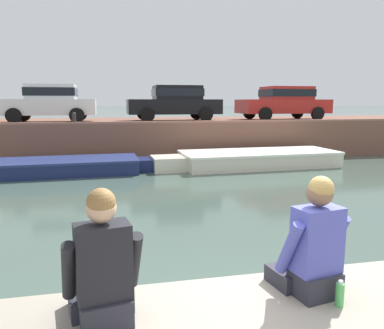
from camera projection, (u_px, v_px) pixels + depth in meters
ground_plane at (171, 200)px, 9.18m from camera, size 400.00×400.00×0.00m
far_quay_wall at (142, 136)px, 17.61m from camera, size 60.00×6.00×1.54m
far_wall_coping at (147, 122)px, 14.70m from camera, size 60.00×0.24×0.08m
boat_moored_west_navy at (69, 166)px, 12.54m from camera, size 6.04×2.12×0.50m
boat_moored_central_cream at (252, 159)px, 13.88m from camera, size 6.94×2.44×0.57m
car_left_inner_white at (50, 102)px, 15.56m from camera, size 3.82×1.90×1.54m
car_centre_black at (175, 102)px, 16.64m from camera, size 4.09×1.97×1.54m
car_right_inner_red at (284, 102)px, 17.72m from camera, size 4.27×2.11×1.54m
mooring_bollard_mid at (74, 118)px, 14.22m from camera, size 0.15×0.15×0.45m
person_seated_left at (103, 271)px, 2.55m from camera, size 0.57×0.58×0.96m
person_seated_right at (313, 249)px, 2.95m from camera, size 0.57×0.58×0.96m
bottle_drink at (340, 294)px, 2.79m from camera, size 0.06×0.06×0.20m
snack_bag at (330, 288)px, 2.97m from camera, size 0.18×0.12×0.10m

